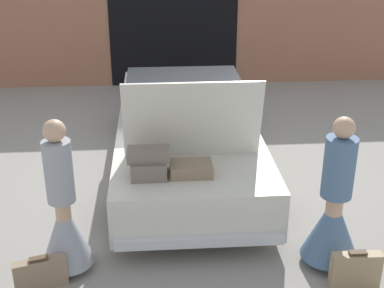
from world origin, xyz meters
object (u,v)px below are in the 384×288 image
at_px(person_left, 64,218).
at_px(suitcase_beside_left_person, 41,273).
at_px(car, 185,130).
at_px(suitcase_beside_right_person, 355,270).
at_px(person_right, 333,214).

xyz_separation_m(person_left, suitcase_beside_left_person, (-0.24, -0.32, -0.46)).
distance_m(car, person_left, 2.92).
height_order(person_left, suitcase_beside_left_person, person_left).
distance_m(person_left, suitcase_beside_right_person, 3.12).
distance_m(suitcase_beside_left_person, suitcase_beside_right_person, 3.29).
bearing_deg(person_right, person_left, 98.52).
relative_size(person_left, suitcase_beside_right_person, 3.37).
relative_size(person_left, person_right, 1.01).
distance_m(person_left, suitcase_beside_left_person, 0.61).
height_order(person_right, suitcase_beside_right_person, person_right).
xyz_separation_m(car, suitcase_beside_right_person, (1.59, -3.07, -0.38)).
bearing_deg(suitcase_beside_left_person, car, 59.40).
bearing_deg(person_right, car, 39.28).
xyz_separation_m(person_right, suitcase_beside_left_person, (-3.14, -0.23, -0.45)).
relative_size(person_right, suitcase_beside_right_person, 3.34).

